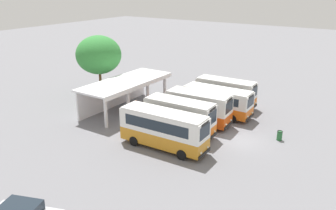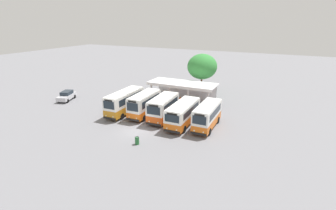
{
  "view_description": "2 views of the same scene",
  "coord_description": "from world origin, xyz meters",
  "px_view_note": "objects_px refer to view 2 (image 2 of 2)",
  "views": [
    {
      "loc": [
        -27.58,
        -10.39,
        13.65
      ],
      "look_at": [
        -1.6,
        6.91,
        2.57
      ],
      "focal_mm": 36.96,
      "sensor_mm": 36.0,
      "label": 1
    },
    {
      "loc": [
        16.59,
        -24.71,
        13.63
      ],
      "look_at": [
        1.77,
        5.9,
        2.03
      ],
      "focal_mm": 26.84,
      "sensor_mm": 36.0,
      "label": 2
    }
  ],
  "objects_px": {
    "city_bus_second_in_row": "(144,104)",
    "waiting_chair_fourth_seat": "(187,100)",
    "city_bus_middle_cream": "(163,107)",
    "parked_car_flank": "(67,96)",
    "waiting_chair_middle_seat": "(183,100)",
    "waiting_chair_second_from_end": "(180,100)",
    "city_bus_fifth_blue": "(207,115)",
    "litter_bin_apron": "(137,141)",
    "city_bus_fourth_amber": "(183,113)",
    "waiting_chair_end_by_column": "(177,99)",
    "city_bus_nearest_orange": "(125,101)"
  },
  "relations": [
    {
      "from": "city_bus_second_in_row",
      "to": "waiting_chair_fourth_seat",
      "type": "height_order",
      "value": "city_bus_second_in_row"
    },
    {
      "from": "city_bus_middle_cream",
      "to": "parked_car_flank",
      "type": "bearing_deg",
      "value": 177.92
    },
    {
      "from": "city_bus_middle_cream",
      "to": "waiting_chair_fourth_seat",
      "type": "height_order",
      "value": "city_bus_middle_cream"
    },
    {
      "from": "waiting_chair_middle_seat",
      "to": "waiting_chair_fourth_seat",
      "type": "height_order",
      "value": "same"
    },
    {
      "from": "waiting_chair_second_from_end",
      "to": "waiting_chair_fourth_seat",
      "type": "bearing_deg",
      "value": 3.56
    },
    {
      "from": "city_bus_second_in_row",
      "to": "city_bus_middle_cream",
      "type": "distance_m",
      "value": 3.25
    },
    {
      "from": "city_bus_fifth_blue",
      "to": "litter_bin_apron",
      "type": "height_order",
      "value": "city_bus_fifth_blue"
    },
    {
      "from": "city_bus_fourth_amber",
      "to": "waiting_chair_end_by_column",
      "type": "distance_m",
      "value": 10.03
    },
    {
      "from": "city_bus_middle_cream",
      "to": "waiting_chair_second_from_end",
      "type": "distance_m",
      "value": 8.4
    },
    {
      "from": "city_bus_fourth_amber",
      "to": "waiting_chair_second_from_end",
      "type": "distance_m",
      "value": 9.75
    },
    {
      "from": "city_bus_fifth_blue",
      "to": "waiting_chair_end_by_column",
      "type": "distance_m",
      "value": 11.54
    },
    {
      "from": "city_bus_nearest_orange",
      "to": "city_bus_fourth_amber",
      "type": "bearing_deg",
      "value": -2.09
    },
    {
      "from": "waiting_chair_middle_seat",
      "to": "litter_bin_apron",
      "type": "height_order",
      "value": "litter_bin_apron"
    },
    {
      "from": "city_bus_nearest_orange",
      "to": "waiting_chair_end_by_column",
      "type": "distance_m",
      "value": 9.88
    },
    {
      "from": "parked_car_flank",
      "to": "waiting_chair_fourth_seat",
      "type": "bearing_deg",
      "value": 20.93
    },
    {
      "from": "parked_car_flank",
      "to": "city_bus_nearest_orange",
      "type": "bearing_deg",
      "value": -3.74
    },
    {
      "from": "city_bus_second_in_row",
      "to": "litter_bin_apron",
      "type": "xyz_separation_m",
      "value": [
        3.96,
        -8.33,
        -1.41
      ]
    },
    {
      "from": "city_bus_middle_cream",
      "to": "waiting_chair_second_from_end",
      "type": "relative_size",
      "value": 7.77
    },
    {
      "from": "waiting_chair_second_from_end",
      "to": "city_bus_middle_cream",
      "type": "bearing_deg",
      "value": -83.81
    },
    {
      "from": "parked_car_flank",
      "to": "waiting_chair_fourth_seat",
      "type": "xyz_separation_m",
      "value": [
        19.9,
        7.61,
        -0.3
      ]
    },
    {
      "from": "parked_car_flank",
      "to": "city_bus_fourth_amber",
      "type": "bearing_deg",
      "value": -3.04
    },
    {
      "from": "city_bus_second_in_row",
      "to": "city_bus_fifth_blue",
      "type": "relative_size",
      "value": 0.98
    },
    {
      "from": "waiting_chair_end_by_column",
      "to": "waiting_chair_middle_seat",
      "type": "height_order",
      "value": "same"
    },
    {
      "from": "city_bus_fourth_amber",
      "to": "waiting_chair_second_from_end",
      "type": "height_order",
      "value": "city_bus_fourth_amber"
    },
    {
      "from": "waiting_chair_second_from_end",
      "to": "litter_bin_apron",
      "type": "xyz_separation_m",
      "value": [
        1.62,
        -16.33,
        -0.07
      ]
    },
    {
      "from": "city_bus_second_in_row",
      "to": "city_bus_fourth_amber",
      "type": "height_order",
      "value": "city_bus_second_in_row"
    },
    {
      "from": "litter_bin_apron",
      "to": "parked_car_flank",
      "type": "bearing_deg",
      "value": 156.62
    },
    {
      "from": "city_bus_middle_cream",
      "to": "parked_car_flank",
      "type": "xyz_separation_m",
      "value": [
        -19.62,
        0.71,
        -1.01
      ]
    },
    {
      "from": "city_bus_fourth_amber",
      "to": "waiting_chair_middle_seat",
      "type": "relative_size",
      "value": 8.78
    },
    {
      "from": "city_bus_middle_cream",
      "to": "waiting_chair_fourth_seat",
      "type": "relative_size",
      "value": 7.77
    },
    {
      "from": "city_bus_nearest_orange",
      "to": "city_bus_second_in_row",
      "type": "height_order",
      "value": "city_bus_nearest_orange"
    },
    {
      "from": "city_bus_fifth_blue",
      "to": "city_bus_fourth_amber",
      "type": "bearing_deg",
      "value": -171.05
    },
    {
      "from": "city_bus_fifth_blue",
      "to": "city_bus_middle_cream",
      "type": "bearing_deg",
      "value": -179.94
    },
    {
      "from": "waiting_chair_end_by_column",
      "to": "city_bus_second_in_row",
      "type": "bearing_deg",
      "value": -102.31
    },
    {
      "from": "city_bus_second_in_row",
      "to": "city_bus_fifth_blue",
      "type": "bearing_deg",
      "value": -1.44
    },
    {
      "from": "city_bus_middle_cream",
      "to": "litter_bin_apron",
      "type": "relative_size",
      "value": 7.43
    },
    {
      "from": "waiting_chair_second_from_end",
      "to": "litter_bin_apron",
      "type": "distance_m",
      "value": 16.41
    },
    {
      "from": "city_bus_middle_cream",
      "to": "city_bus_fifth_blue",
      "type": "xyz_separation_m",
      "value": [
        6.47,
        0.01,
        -0.08
      ]
    },
    {
      "from": "waiting_chair_middle_seat",
      "to": "waiting_chair_fourth_seat",
      "type": "relative_size",
      "value": 1.0
    },
    {
      "from": "city_bus_middle_cream",
      "to": "city_bus_fifth_blue",
      "type": "bearing_deg",
      "value": 0.06
    },
    {
      "from": "city_bus_nearest_orange",
      "to": "city_bus_middle_cream",
      "type": "height_order",
      "value": "city_bus_nearest_orange"
    },
    {
      "from": "city_bus_nearest_orange",
      "to": "city_bus_middle_cream",
      "type": "xyz_separation_m",
      "value": [
        6.47,
        0.15,
        -0.03
      ]
    },
    {
      "from": "waiting_chair_end_by_column",
      "to": "waiting_chair_second_from_end",
      "type": "xyz_separation_m",
      "value": [
        0.59,
        -0.02,
        0.0
      ]
    },
    {
      "from": "city_bus_fourth_amber",
      "to": "parked_car_flank",
      "type": "bearing_deg",
      "value": 176.96
    },
    {
      "from": "city_bus_second_in_row",
      "to": "waiting_chair_second_from_end",
      "type": "relative_size",
      "value": 7.99
    },
    {
      "from": "city_bus_fifth_blue",
      "to": "waiting_chair_fourth_seat",
      "type": "relative_size",
      "value": 8.12
    },
    {
      "from": "city_bus_middle_cream",
      "to": "waiting_chair_end_by_column",
      "type": "xyz_separation_m",
      "value": [
        -1.49,
        8.27,
        -1.32
      ]
    },
    {
      "from": "city_bus_nearest_orange",
      "to": "waiting_chair_end_by_column",
      "type": "height_order",
      "value": "city_bus_nearest_orange"
    },
    {
      "from": "city_bus_fourth_amber",
      "to": "waiting_chair_fourth_seat",
      "type": "xyz_separation_m",
      "value": [
        -2.95,
        8.83,
        -1.17
      ]
    },
    {
      "from": "parked_car_flank",
      "to": "waiting_chair_second_from_end",
      "type": "relative_size",
      "value": 5.3
    }
  ]
}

